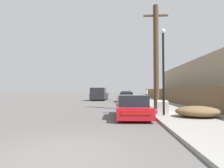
# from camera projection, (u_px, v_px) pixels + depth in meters

# --- Properties ---
(ground_plane) EXTENTS (220.00, 220.00, 0.00)m
(ground_plane) POSITION_uv_depth(u_px,v_px,m) (59.00, 158.00, 3.96)
(ground_plane) COLOR #595654
(sidewalk_curb) EXTENTS (4.20, 63.00, 0.12)m
(sidewalk_curb) POSITION_uv_depth(u_px,v_px,m) (146.00, 99.00, 27.14)
(sidewalk_curb) COLOR gray
(sidewalk_curb) RESTS_ON ground
(discarded_fridge) EXTENTS (0.94, 1.67, 0.76)m
(discarded_fridge) POSITION_uv_depth(u_px,v_px,m) (163.00, 107.00, 11.06)
(discarded_fridge) COLOR white
(discarded_fridge) RESTS_ON sidewalk_curb
(parked_sports_car_red) EXTENTS (1.90, 4.17, 1.26)m
(parked_sports_car_red) POSITION_uv_depth(u_px,v_px,m) (132.00, 107.00, 9.76)
(parked_sports_car_red) COLOR red
(parked_sports_car_red) RESTS_ON ground
(car_parked_mid) EXTENTS (1.93, 4.60, 1.27)m
(car_parked_mid) POSITION_uv_depth(u_px,v_px,m) (126.00, 97.00, 22.66)
(car_parked_mid) COLOR #5B1E19
(car_parked_mid) RESTS_ON ground
(car_parked_far) EXTENTS (1.97, 4.14, 1.33)m
(car_parked_far) POSITION_uv_depth(u_px,v_px,m) (126.00, 95.00, 31.65)
(car_parked_far) COLOR silver
(car_parked_far) RESTS_ON ground
(pickup_truck) EXTENTS (2.25, 5.46, 1.85)m
(pickup_truck) POSITION_uv_depth(u_px,v_px,m) (99.00, 94.00, 26.10)
(pickup_truck) COLOR #232328
(pickup_truck) RESTS_ON ground
(utility_pole) EXTENTS (1.80, 0.39, 7.73)m
(utility_pole) POSITION_uv_depth(u_px,v_px,m) (156.00, 56.00, 12.88)
(utility_pole) COLOR #4C3826
(utility_pole) RESTS_ON sidewalk_curb
(street_lamp) EXTENTS (0.26, 0.26, 4.90)m
(street_lamp) POSITION_uv_depth(u_px,v_px,m) (163.00, 65.00, 9.89)
(street_lamp) COLOR black
(street_lamp) RESTS_ON sidewalk_curb
(brush_pile) EXTENTS (2.27, 1.75, 0.57)m
(brush_pile) POSITION_uv_depth(u_px,v_px,m) (197.00, 111.00, 9.16)
(brush_pile) COLOR brown
(brush_pile) RESTS_ON sidewalk_curb
(wooden_fence) EXTENTS (0.08, 34.05, 1.60)m
(wooden_fence) POSITION_uv_depth(u_px,v_px,m) (170.00, 95.00, 21.00)
(wooden_fence) COLOR brown
(wooden_fence) RESTS_ON sidewalk_curb
(building_right_house) EXTENTS (6.00, 22.41, 4.98)m
(building_right_house) POSITION_uv_depth(u_px,v_px,m) (208.00, 83.00, 22.62)
(building_right_house) COLOR gray
(building_right_house) RESTS_ON ground
(pedestrian) EXTENTS (0.34, 0.34, 1.70)m
(pedestrian) POSITION_uv_depth(u_px,v_px,m) (146.00, 94.00, 25.97)
(pedestrian) COLOR #282D42
(pedestrian) RESTS_ON sidewalk_curb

